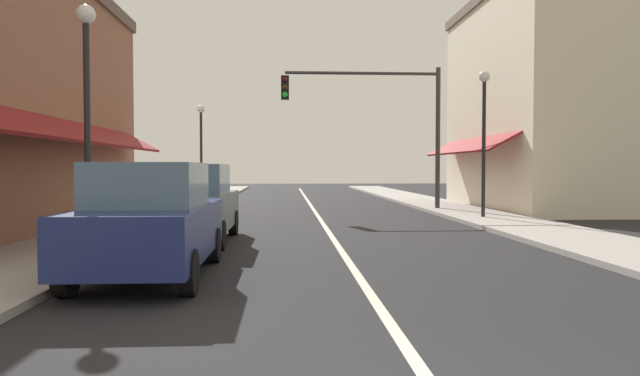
{
  "coord_description": "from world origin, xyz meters",
  "views": [
    {
      "loc": [
        -1.13,
        -3.31,
        1.7
      ],
      "look_at": [
        -0.07,
        14.6,
        1.06
      ],
      "focal_mm": 32.79,
      "sensor_mm": 36.0,
      "label": 1
    }
  ],
  "objects_px": {
    "street_lamp_left_far": "(201,137)",
    "traffic_signal_mast_arm": "(382,111)",
    "street_lamp_right_mid": "(484,120)",
    "parked_car_nearest_left": "(151,221)",
    "parked_car_second_left": "(192,204)",
    "street_lamp_left_near": "(87,88)"
  },
  "relations": [
    {
      "from": "street_lamp_right_mid",
      "to": "parked_car_second_left",
      "type": "bearing_deg",
      "value": -149.42
    },
    {
      "from": "parked_car_second_left",
      "to": "street_lamp_left_near",
      "type": "relative_size",
      "value": 0.87
    },
    {
      "from": "parked_car_second_left",
      "to": "street_lamp_right_mid",
      "type": "bearing_deg",
      "value": 31.31
    },
    {
      "from": "street_lamp_left_near",
      "to": "street_lamp_right_mid",
      "type": "height_order",
      "value": "street_lamp_right_mid"
    },
    {
      "from": "traffic_signal_mast_arm",
      "to": "street_lamp_right_mid",
      "type": "distance_m",
      "value": 4.89
    },
    {
      "from": "parked_car_second_left",
      "to": "street_lamp_right_mid",
      "type": "height_order",
      "value": "street_lamp_right_mid"
    },
    {
      "from": "parked_car_second_left",
      "to": "street_lamp_left_near",
      "type": "height_order",
      "value": "street_lamp_left_near"
    },
    {
      "from": "traffic_signal_mast_arm",
      "to": "street_lamp_right_mid",
      "type": "relative_size",
      "value": 1.3
    },
    {
      "from": "street_lamp_left_far",
      "to": "traffic_signal_mast_arm",
      "type": "bearing_deg",
      "value": -34.21
    },
    {
      "from": "traffic_signal_mast_arm",
      "to": "parked_car_nearest_left",
      "type": "bearing_deg",
      "value": -113.47
    },
    {
      "from": "parked_car_nearest_left",
      "to": "parked_car_second_left",
      "type": "bearing_deg",
      "value": 90.74
    },
    {
      "from": "street_lamp_left_near",
      "to": "street_lamp_right_mid",
      "type": "relative_size",
      "value": 0.99
    },
    {
      "from": "traffic_signal_mast_arm",
      "to": "street_lamp_right_mid",
      "type": "height_order",
      "value": "traffic_signal_mast_arm"
    },
    {
      "from": "parked_car_second_left",
      "to": "street_lamp_right_mid",
      "type": "distance_m",
      "value": 10.08
    },
    {
      "from": "parked_car_second_left",
      "to": "traffic_signal_mast_arm",
      "type": "height_order",
      "value": "traffic_signal_mast_arm"
    },
    {
      "from": "street_lamp_left_near",
      "to": "traffic_signal_mast_arm",
      "type": "bearing_deg",
      "value": 56.21
    },
    {
      "from": "street_lamp_left_near",
      "to": "street_lamp_left_far",
      "type": "bearing_deg",
      "value": 90.73
    },
    {
      "from": "parked_car_nearest_left",
      "to": "parked_car_second_left",
      "type": "height_order",
      "value": "same"
    },
    {
      "from": "parked_car_second_left",
      "to": "street_lamp_left_far",
      "type": "height_order",
      "value": "street_lamp_left_far"
    },
    {
      "from": "street_lamp_left_far",
      "to": "parked_car_nearest_left",
      "type": "bearing_deg",
      "value": -84.25
    },
    {
      "from": "parked_car_nearest_left",
      "to": "street_lamp_left_far",
      "type": "xyz_separation_m",
      "value": [
        -1.87,
        18.56,
        2.24
      ]
    },
    {
      "from": "street_lamp_left_near",
      "to": "street_lamp_right_mid",
      "type": "xyz_separation_m",
      "value": [
        10.05,
        7.05,
        0.02
      ]
    }
  ]
}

